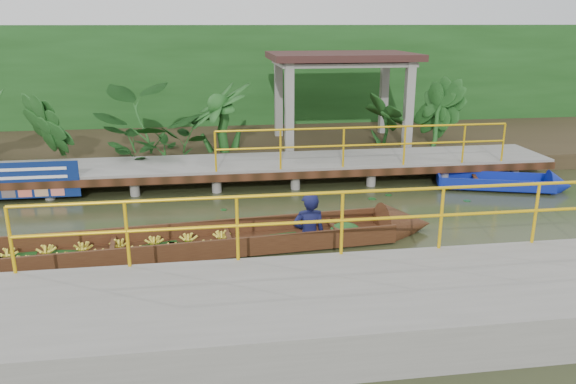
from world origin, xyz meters
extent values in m
plane|color=#293018|center=(0.00, 0.00, 0.00)|extent=(80.00, 80.00, 0.00)
cube|color=#312718|center=(0.00, 7.50, 0.23)|extent=(30.00, 8.00, 0.45)
cube|color=gray|center=(0.00, 3.50, 0.50)|extent=(16.00, 2.00, 0.15)
cube|color=black|center=(0.00, 2.50, 0.42)|extent=(16.00, 0.12, 0.18)
cylinder|color=#E3AD0B|center=(2.75, 2.55, 1.57)|extent=(7.50, 0.05, 0.05)
cylinder|color=#E3AD0B|center=(2.75, 2.55, 1.12)|extent=(7.50, 0.05, 0.05)
cylinder|color=#E3AD0B|center=(2.75, 2.55, 1.07)|extent=(0.05, 0.05, 1.00)
cylinder|color=gray|center=(-6.00, 2.70, 0.22)|extent=(0.24, 0.24, 0.55)
cylinder|color=gray|center=(-6.00, 4.30, 0.22)|extent=(0.24, 0.24, 0.55)
cylinder|color=gray|center=(-4.00, 2.70, 0.22)|extent=(0.24, 0.24, 0.55)
cylinder|color=gray|center=(-4.00, 4.30, 0.22)|extent=(0.24, 0.24, 0.55)
cylinder|color=gray|center=(-2.00, 2.70, 0.22)|extent=(0.24, 0.24, 0.55)
cylinder|color=gray|center=(-2.00, 4.30, 0.22)|extent=(0.24, 0.24, 0.55)
cylinder|color=gray|center=(0.00, 2.70, 0.22)|extent=(0.24, 0.24, 0.55)
cylinder|color=gray|center=(0.00, 4.30, 0.22)|extent=(0.24, 0.24, 0.55)
cylinder|color=gray|center=(2.00, 2.70, 0.22)|extent=(0.24, 0.24, 0.55)
cylinder|color=gray|center=(2.00, 4.30, 0.22)|extent=(0.24, 0.24, 0.55)
cylinder|color=gray|center=(4.00, 2.70, 0.22)|extent=(0.24, 0.24, 0.55)
cylinder|color=gray|center=(4.00, 4.30, 0.22)|extent=(0.24, 0.24, 0.55)
cylinder|color=gray|center=(6.00, 2.70, 0.22)|extent=(0.24, 0.24, 0.55)
cylinder|color=gray|center=(6.00, 4.30, 0.22)|extent=(0.24, 0.24, 0.55)
cylinder|color=gray|center=(0.00, 2.70, 0.22)|extent=(0.24, 0.24, 0.55)
cube|color=gray|center=(1.00, -4.20, 0.30)|extent=(18.00, 2.40, 0.70)
cylinder|color=#E3AD0B|center=(1.00, -3.05, 1.65)|extent=(10.00, 0.05, 0.05)
cylinder|color=#E3AD0B|center=(1.00, -3.05, 1.20)|extent=(10.00, 0.05, 0.05)
cylinder|color=#E3AD0B|center=(1.00, -3.05, 1.15)|extent=(0.05, 0.05, 1.00)
cube|color=gray|center=(1.20, 5.10, 1.60)|extent=(0.25, 0.25, 2.80)
cube|color=gray|center=(4.80, 5.10, 1.60)|extent=(0.25, 0.25, 2.80)
cube|color=gray|center=(1.20, 7.50, 1.60)|extent=(0.25, 0.25, 2.80)
cube|color=gray|center=(4.80, 7.50, 1.60)|extent=(0.25, 0.25, 2.80)
cube|color=gray|center=(3.00, 6.30, 2.90)|extent=(4.00, 2.60, 0.12)
cube|color=#361D1B|center=(3.00, 6.30, 3.10)|extent=(4.40, 3.00, 0.20)
cube|color=#174115|center=(0.00, 10.00, 2.00)|extent=(30.00, 0.80, 4.00)
cube|color=#361B0E|center=(-1.92, -1.08, 0.06)|extent=(8.47, 1.78, 0.06)
cube|color=#361B0E|center=(-1.96, -0.56, 0.21)|extent=(8.39, 0.79, 0.36)
cube|color=#361B0E|center=(-1.87, -1.61, 0.21)|extent=(8.39, 0.79, 0.36)
cone|color=#361B0E|center=(2.75, -0.68, 0.15)|extent=(1.14, 1.10, 1.01)
ellipsoid|color=#174115|center=(1.44, -0.79, 0.17)|extent=(0.63, 0.51, 0.27)
imported|color=#10133D|center=(0.70, -0.85, 0.98)|extent=(0.65, 0.43, 1.78)
cube|color=navy|center=(6.06, 1.99, 0.09)|extent=(2.92, 1.63, 0.09)
cube|color=navy|center=(6.18, 2.39, 0.20)|extent=(2.68, 0.89, 0.28)
cube|color=navy|center=(5.93, 1.59, 0.20)|extent=(2.68, 0.89, 0.28)
cube|color=navy|center=(4.72, 2.40, 0.20)|extent=(0.30, 0.82, 0.28)
cone|color=navy|center=(7.57, 1.52, 0.15)|extent=(0.77, 0.91, 0.78)
cube|color=black|center=(5.61, 2.13, 0.24)|extent=(0.34, 0.83, 0.05)
cube|color=navy|center=(-5.63, 2.48, 0.55)|extent=(2.80, 0.03, 0.87)
cube|color=white|center=(-5.63, 2.46, 0.82)|extent=(2.27, 0.01, 0.07)
cube|color=white|center=(-5.63, 2.46, 0.62)|extent=(2.27, 0.01, 0.07)
imported|color=#174115|center=(-5.25, 5.30, 1.40)|extent=(1.52, 1.52, 1.90)
imported|color=#174115|center=(-2.75, 5.30, 1.40)|extent=(1.52, 1.52, 1.90)
imported|color=#174115|center=(-0.75, 5.30, 1.40)|extent=(1.52, 1.52, 1.90)
imported|color=#174115|center=(4.25, 5.30, 1.40)|extent=(1.52, 1.52, 1.90)
imported|color=#174115|center=(5.75, 5.30, 1.40)|extent=(1.52, 1.52, 1.90)
camera|label=1|loc=(-1.19, -10.92, 4.11)|focal=35.00mm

